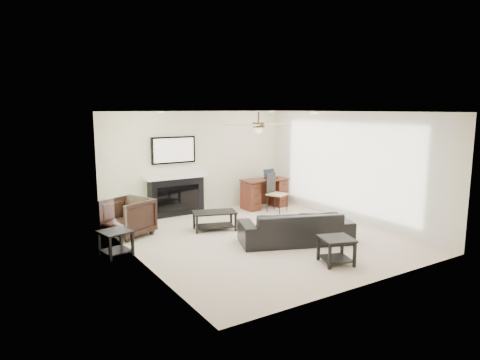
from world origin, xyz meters
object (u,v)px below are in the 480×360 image
(armchair, at_px, (128,217))
(coffee_table, at_px, (215,221))
(fireplace_unit, at_px, (176,176))
(sofa, at_px, (295,227))
(desk, at_px, (264,193))

(armchair, xyz_separation_m, coffee_table, (1.70, -0.55, -0.19))
(armchair, distance_m, coffee_table, 1.80)
(armchair, relative_size, fireplace_unit, 0.45)
(armchair, bearing_deg, sofa, 27.32)
(armchair, height_order, coffee_table, armchair)
(sofa, height_order, armchair, armchair)
(coffee_table, xyz_separation_m, fireplace_unit, (-0.16, 1.61, 0.75))
(armchair, distance_m, fireplace_unit, 1.95)
(fireplace_unit, bearing_deg, sofa, -71.66)
(armchair, relative_size, coffee_table, 0.95)
(desk, bearing_deg, armchair, -171.21)
(coffee_table, distance_m, desk, 2.40)
(sofa, distance_m, coffee_table, 1.84)
(desk, bearing_deg, sofa, -113.73)
(armchair, xyz_separation_m, fireplace_unit, (1.54, 1.06, 0.57))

